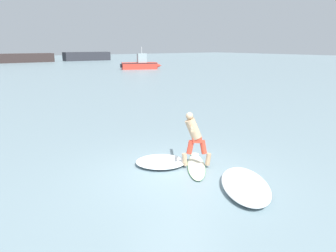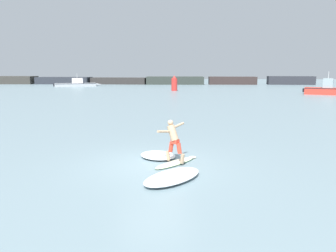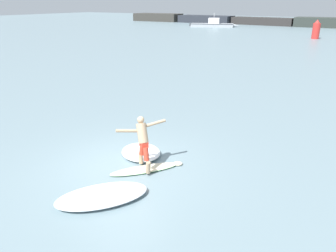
# 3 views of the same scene
# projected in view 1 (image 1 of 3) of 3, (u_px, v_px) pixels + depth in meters

# --- Properties ---
(ground_plane) EXTENTS (200.00, 200.00, 0.00)m
(ground_plane) POSITION_uv_depth(u_px,v_px,m) (177.00, 175.00, 8.75)
(ground_plane) COLOR gray
(surfboard) EXTENTS (1.68, 1.97, 0.21)m
(surfboard) POSITION_uv_depth(u_px,v_px,m) (196.00, 166.00, 9.28)
(surfboard) COLOR beige
(surfboard) RESTS_ON ground
(surfer) EXTENTS (1.00, 1.25, 1.52)m
(surfer) POSITION_uv_depth(u_px,v_px,m) (194.00, 135.00, 9.01)
(surfer) COLOR tan
(surfer) RESTS_ON surfboard
(small_boat_offshore) EXTENTS (5.68, 3.46, 3.06)m
(small_boat_offshore) POSITION_uv_depth(u_px,v_px,m) (141.00, 64.00, 46.00)
(small_boat_offshore) COLOR red
(small_boat_offshore) RESTS_ON ground
(wave_foam_at_tail) EXTENTS (1.87, 1.81, 0.20)m
(wave_foam_at_tail) POSITION_uv_depth(u_px,v_px,m) (161.00, 162.00, 9.43)
(wave_foam_at_tail) COLOR white
(wave_foam_at_tail) RESTS_ON ground
(wave_foam_at_nose) EXTENTS (2.27, 2.47, 0.23)m
(wave_foam_at_nose) POSITION_uv_depth(u_px,v_px,m) (245.00, 185.00, 7.82)
(wave_foam_at_nose) COLOR white
(wave_foam_at_nose) RESTS_ON ground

